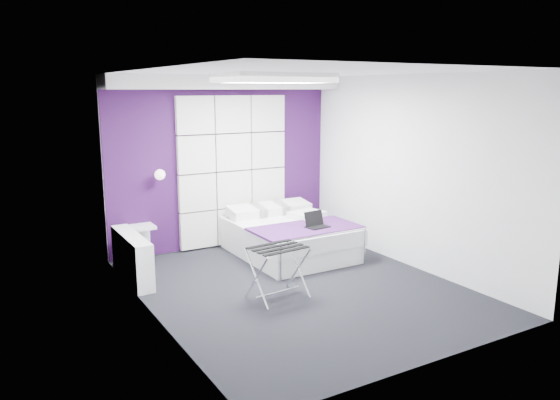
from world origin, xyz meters
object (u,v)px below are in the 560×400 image
Objects in this scene: wall_lamp at (159,174)px; laptop at (316,223)px; bed at (289,237)px; luggage_rack at (278,272)px; radiator at (132,257)px; nightstand at (140,227)px.

laptop is at bearing -36.40° from wall_lamp.
wall_lamp reaches higher than bed.
laptop is (1.13, 0.89, 0.26)m from luggage_rack.
laptop is (2.44, -0.56, 0.27)m from radiator.
radiator is 2.96× the size of nightstand.
luggage_rack is 2.01× the size of laptop.
nightstand is at bearing 158.19° from bed.
wall_lamp is at bearing 6.95° from nightstand.
bed reaches higher than radiator.
luggage_rack is at bearing -73.27° from wall_lamp.
wall_lamp reaches higher than nightstand.
nightstand is 2.48m from laptop.
wall_lamp is at bearing 153.27° from bed.
radiator is 0.66× the size of bed.
laptop is (2.12, -1.28, 0.07)m from nightstand.
laptop reaches higher than bed.
luggage_rack reaches higher than nightstand.
wall_lamp reaches higher than luggage_rack.
bed is 5.84× the size of laptop.
wall_lamp is 0.08× the size of bed.
bed is 2.15m from nightstand.
radiator is 2.51m from laptop.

